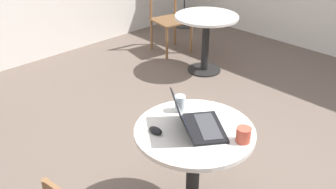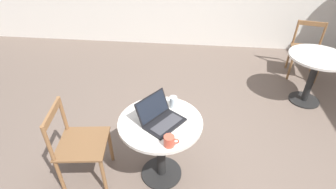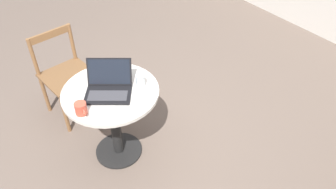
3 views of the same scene
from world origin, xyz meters
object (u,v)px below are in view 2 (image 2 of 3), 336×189
(cafe_table_near, at_px, (161,136))
(mouse, at_px, (141,108))
(cafe_table_mid, at_px, (315,68))
(mug, at_px, (169,141))
(drinking_glass, at_px, (173,102))
(laptop, at_px, (161,118))
(chair_mid_back, at_px, (306,50))
(chair_near_left, at_px, (78,144))

(cafe_table_near, bearing_deg, mouse, 144.20)
(cafe_table_mid, relative_size, mug, 6.07)
(mouse, xyz_separation_m, drinking_glass, (0.30, 0.08, 0.04))
(cafe_table_near, distance_m, mug, 0.38)
(cafe_table_near, distance_m, drinking_glass, 0.34)
(cafe_table_near, relative_size, laptop, 1.66)
(cafe_table_near, distance_m, laptop, 0.23)
(cafe_table_mid, height_order, chair_mid_back, chair_mid_back)
(chair_near_left, bearing_deg, mug, -11.76)
(chair_mid_back, xyz_separation_m, laptop, (-2.06, -2.33, 0.32))
(cafe_table_near, bearing_deg, drinking_glass, 66.63)
(cafe_table_mid, height_order, mug, mug)
(cafe_table_mid, height_order, laptop, laptop)
(laptop, distance_m, mug, 0.29)
(cafe_table_near, bearing_deg, chair_near_left, -172.58)
(cafe_table_mid, height_order, mouse, mouse)
(mug, bearing_deg, chair_mid_back, 53.13)
(cafe_table_mid, bearing_deg, chair_near_left, -148.88)
(laptop, relative_size, mug, 3.66)
(laptop, bearing_deg, drinking_glass, 69.44)
(mug, bearing_deg, cafe_table_mid, 45.21)
(cafe_table_near, distance_m, chair_mid_back, 3.11)
(cafe_table_near, distance_m, chair_near_left, 0.79)
(cafe_table_near, xyz_separation_m, chair_mid_back, (2.07, 2.32, -0.09))
(chair_near_left, bearing_deg, mouse, 23.09)
(cafe_table_mid, xyz_separation_m, mug, (-1.80, -1.81, 0.23))
(cafe_table_mid, bearing_deg, cafe_table_near, -141.43)
(cafe_table_near, distance_m, mouse, 0.32)
(cafe_table_mid, bearing_deg, drinking_glass, -144.36)
(chair_near_left, xyz_separation_m, chair_mid_back, (2.85, 2.42, 0.00))
(chair_mid_back, distance_m, mug, 3.28)
(cafe_table_near, xyz_separation_m, mug, (0.11, -0.29, 0.23))
(chair_near_left, height_order, chair_mid_back, same)
(cafe_table_mid, bearing_deg, mouse, -146.88)
(laptop, height_order, mouse, laptop)
(cafe_table_mid, relative_size, mouse, 7.67)
(chair_mid_back, bearing_deg, mug, -126.87)
(cafe_table_near, height_order, laptop, laptop)
(cafe_table_mid, distance_m, laptop, 2.45)
(cafe_table_near, height_order, mug, mug)
(chair_mid_back, relative_size, drinking_glass, 7.59)
(cafe_table_mid, xyz_separation_m, mouse, (-2.11, -1.38, 0.20))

